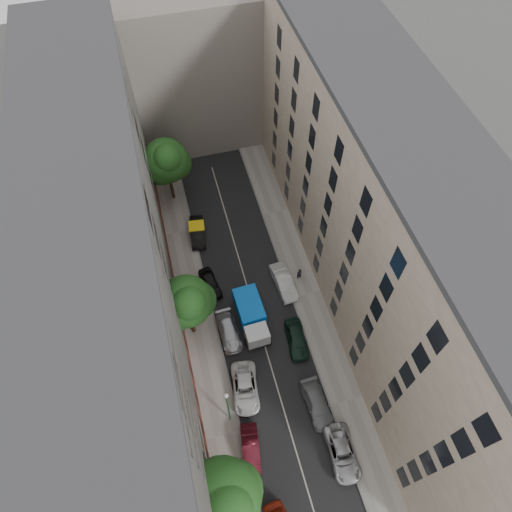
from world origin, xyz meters
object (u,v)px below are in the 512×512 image
object	(u,v)px
car_left_4	(210,284)
car_left_5	(198,232)
tarp_truck	(251,316)
car_right_0	(342,453)
car_right_1	(317,404)
car_left_1	(251,448)
car_left_3	(229,332)
car_right_2	(297,339)
pedestrian	(299,274)
tree_near	(224,500)
tree_mid	(188,303)
tree_far	(167,162)
car_right_3	(284,282)
car_left_2	(245,388)
lamp_post	(228,405)

from	to	relation	value
car_left_4	car_left_5	xyz separation A→B (m)	(0.00, 6.65, 0.06)
tarp_truck	car_left_5	world-z (taller)	tarp_truck
car_right_0	car_right_1	bearing A→B (deg)	102.56
tarp_truck	car_left_1	world-z (taller)	tarp_truck
car_left_3	car_right_2	xyz separation A→B (m)	(5.94, -2.40, 0.09)
pedestrian	tree_near	bearing A→B (deg)	46.45
car_left_5	tree_mid	size ratio (longest dim) A/B	0.50
car_left_5	car_right_1	xyz separation A→B (m)	(6.40, -20.81, -0.05)
car_left_5	tree_mid	distance (m)	12.55
car_left_1	car_left_3	size ratio (longest dim) A/B	0.90
car_right_0	tree_mid	size ratio (longest dim) A/B	0.56
car_left_4	car_left_5	distance (m)	6.65
car_left_4	car_right_2	world-z (taller)	car_right_2
car_left_3	tree_far	bearing A→B (deg)	94.61
car_right_3	pedestrian	bearing A→B (deg)	8.72
car_left_2	tree_far	size ratio (longest dim) A/B	0.57
car_right_3	lamp_post	size ratio (longest dim) A/B	0.68
car_left_5	car_left_1	bearing A→B (deg)	-83.57
car_left_2	car_left_5	world-z (taller)	car_left_5
car_left_1	lamp_post	distance (m)	4.71
tree_near	car_right_1	bearing A→B (deg)	32.25
car_right_1	pedestrian	distance (m)	13.04
car_right_3	tree_far	xyz separation A→B (m)	(-8.78, 14.43, 5.03)
car_left_1	pedestrian	size ratio (longest dim) A/B	2.52
tree_mid	pedestrian	xyz separation A→B (m)	(11.39, 3.13, -4.96)
tarp_truck	tree_near	size ratio (longest dim) A/B	0.57
car_left_4	tree_far	size ratio (longest dim) A/B	0.45
car_left_1	pedestrian	bearing A→B (deg)	67.17
tree_mid	car_right_0	bearing A→B (deg)	-55.52
car_right_3	tree_far	world-z (taller)	tree_far
car_right_1	tree_near	size ratio (longest dim) A/B	0.45
car_right_2	car_left_2	bearing A→B (deg)	-145.38
tarp_truck	car_left_5	size ratio (longest dim) A/B	1.34
tree_mid	pedestrian	distance (m)	12.82
car_right_1	car_left_1	bearing A→B (deg)	-165.39
car_left_2	car_right_2	world-z (taller)	car_right_2
car_right_3	tree_mid	world-z (taller)	tree_mid
lamp_post	pedestrian	distance (m)	15.88
car_left_2	tree_mid	xyz separation A→B (m)	(-3.24, 6.69, 5.23)
car_right_1	pedestrian	world-z (taller)	pedestrian
car_left_2	car_right_3	distance (m)	11.37
car_right_1	tree_near	world-z (taller)	tree_near
car_left_4	tree_far	bearing A→B (deg)	88.40
car_right_0	tree_mid	distance (m)	17.65
tree_mid	tree_near	bearing A→B (deg)	-90.99
car_left_3	pedestrian	distance (m)	9.36
tarp_truck	car_right_1	size ratio (longest dim) A/B	1.27
tree_mid	tree_far	world-z (taller)	tree_mid
car_left_3	lamp_post	distance (m)	8.62
car_left_2	car_left_3	world-z (taller)	car_left_2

